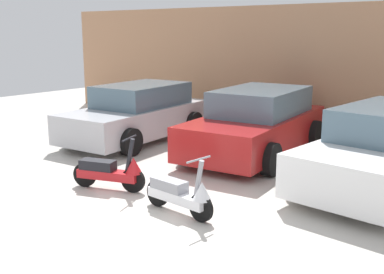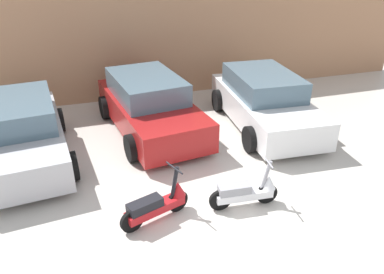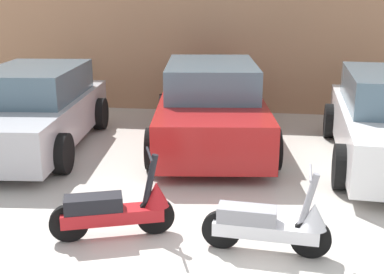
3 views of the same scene
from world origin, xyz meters
TOP-DOWN VIEW (x-y plane):
  - wall_back at (0.00, 7.15)m, footprint 19.60×0.12m
  - scooter_front_left at (-1.13, 0.68)m, footprint 1.37×0.71m
  - scooter_front_right at (0.60, 0.55)m, footprint 1.39×0.50m
  - car_rear_left at (-3.63, 3.84)m, footprint 2.36×4.39m
  - car_rear_center at (-0.46, 4.50)m, footprint 2.54×4.59m

SIDE VIEW (x-z plane):
  - scooter_front_right at x=0.60m, z-range -0.14..0.83m
  - scooter_front_left at x=-1.13m, z-range -0.14..0.85m
  - car_rear_left at x=-3.63m, z-range -0.03..1.41m
  - car_rear_center at x=-0.46m, z-range -0.03..1.46m
  - wall_back at x=0.00m, z-range 0.00..3.47m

